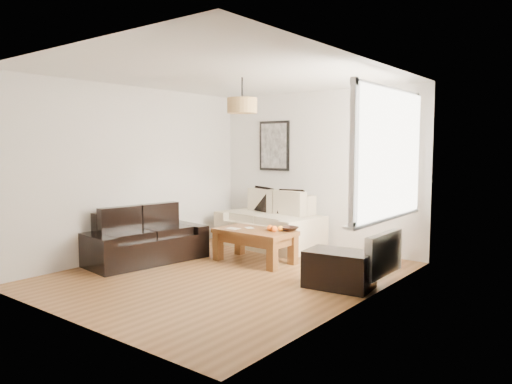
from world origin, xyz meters
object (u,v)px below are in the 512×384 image
Objects in this scene: coffee_table at (255,246)px; ottoman at (339,269)px; loveseat_cream at (269,221)px; sofa_leather at (145,237)px.

ottoman is (1.59, -0.40, -0.02)m from coffee_table.
loveseat_cream reaches higher than coffee_table.
loveseat_cream is 2.14m from sofa_leather.
sofa_leather is 1.47× the size of coffee_table.
ottoman is at bearing -26.25° from loveseat_cream.
loveseat_cream is 1.51× the size of coffee_table.
loveseat_cream is 2.54m from ottoman.
loveseat_cream is 2.27× the size of ottoman.
coffee_table is (0.50, -1.03, -0.20)m from loveseat_cream.
coffee_table is at bearing -56.16° from loveseat_cream.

